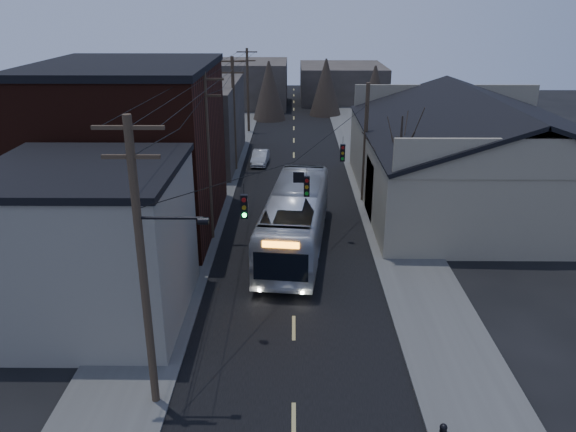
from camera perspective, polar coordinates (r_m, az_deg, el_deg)
road_surface at (r=45.63m, az=0.59°, el=3.63°), size 9.00×110.00×0.02m
sidewalk_left at (r=46.07m, az=-7.54°, el=3.68°), size 4.00×110.00×0.12m
sidewalk_right at (r=46.09m, az=8.72°, el=3.63°), size 4.00×110.00×0.12m
building_clapboard at (r=26.30m, az=-19.42°, el=-2.94°), size 8.00×8.00×7.00m
building_brick at (r=36.05m, az=-15.59°, el=6.37°), size 10.00×12.00×10.00m
building_left_far at (r=51.45m, az=-10.18°, el=9.32°), size 9.00×14.00×7.00m
warehouse at (r=42.14m, az=18.64°, el=4.85°), size 16.16×20.60×7.73m
building_far_left at (r=79.49m, az=-3.85°, el=13.27°), size 10.00×12.00×6.00m
building_far_right at (r=84.58m, az=5.48°, el=13.35°), size 12.00×14.00×5.00m
bare_tree at (r=35.63m, az=11.15°, el=4.24°), size 0.40×0.40×7.20m
utility_lines at (r=38.80m, az=-4.03°, el=8.02°), size 11.24×45.28×10.50m
bus at (r=32.50m, az=0.75°, el=-0.33°), size 4.45×13.25×3.62m
parked_car at (r=50.21m, az=-2.85°, el=5.95°), size 1.54×3.82×1.23m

